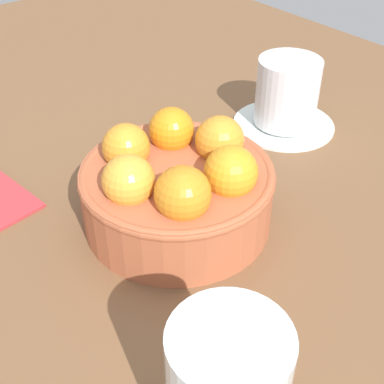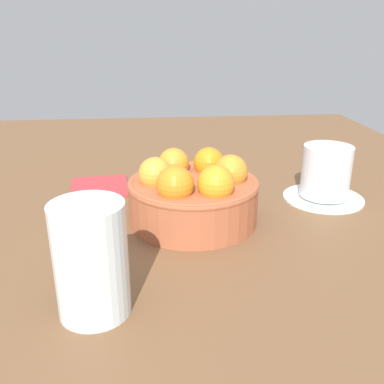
% 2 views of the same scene
% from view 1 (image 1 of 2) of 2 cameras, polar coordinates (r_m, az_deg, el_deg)
% --- Properties ---
extents(ground_plane, '(1.38, 1.00, 0.05)m').
position_cam_1_polar(ground_plane, '(0.49, -1.50, -5.09)').
color(ground_plane, brown).
extents(terracotta_bowl, '(0.17, 0.17, 0.09)m').
position_cam_1_polar(terracotta_bowl, '(0.45, -1.57, 0.66)').
color(terracotta_bowl, '#AD5938').
rests_on(terracotta_bowl, ground_plane).
extents(coffee_cup, '(0.12, 0.12, 0.08)m').
position_cam_1_polar(coffee_cup, '(0.61, 10.26, 10.08)').
color(coffee_cup, white).
rests_on(coffee_cup, ground_plane).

